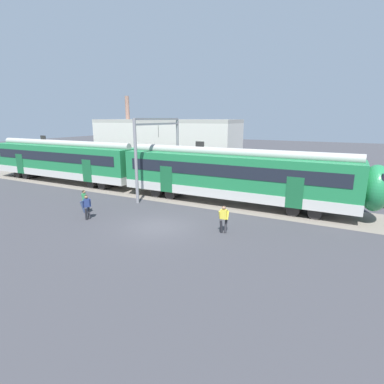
{
  "coord_description": "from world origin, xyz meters",
  "views": [
    {
      "loc": [
        9.83,
        -14.52,
        6.48
      ],
      "look_at": [
        0.73,
        3.14,
        1.6
      ],
      "focal_mm": 28.0,
      "sensor_mm": 36.0,
      "label": 1
    }
  ],
  "objects_px": {
    "pedestrian_navy": "(87,205)",
    "commuter_train": "(141,167)",
    "pedestrian_yellow": "(224,217)",
    "pedestrian_green": "(84,200)"
  },
  "relations": [
    {
      "from": "pedestrian_green",
      "to": "pedestrian_yellow",
      "type": "distance_m",
      "value": 10.1
    },
    {
      "from": "pedestrian_navy",
      "to": "pedestrian_yellow",
      "type": "relative_size",
      "value": 1.0
    },
    {
      "from": "pedestrian_navy",
      "to": "pedestrian_yellow",
      "type": "height_order",
      "value": "same"
    },
    {
      "from": "pedestrian_green",
      "to": "commuter_train",
      "type": "bearing_deg",
      "value": 92.18
    },
    {
      "from": "pedestrian_navy",
      "to": "commuter_train",
      "type": "bearing_deg",
      "value": 100.35
    },
    {
      "from": "pedestrian_navy",
      "to": "pedestrian_yellow",
      "type": "xyz_separation_m",
      "value": [
        8.87,
        1.87,
        0.0
      ]
    },
    {
      "from": "pedestrian_green",
      "to": "pedestrian_yellow",
      "type": "height_order",
      "value": "same"
    },
    {
      "from": "pedestrian_green",
      "to": "pedestrian_yellow",
      "type": "bearing_deg",
      "value": 5.45
    },
    {
      "from": "commuter_train",
      "to": "pedestrian_green",
      "type": "xyz_separation_m",
      "value": [
        0.27,
        -7.03,
        -1.29
      ]
    },
    {
      "from": "commuter_train",
      "to": "pedestrian_navy",
      "type": "xyz_separation_m",
      "value": [
        1.45,
        -7.93,
        -1.26
      ]
    }
  ]
}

